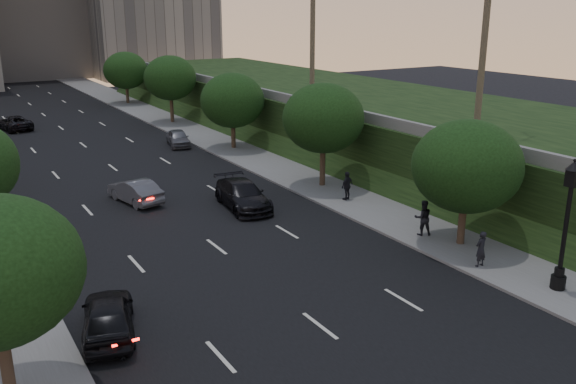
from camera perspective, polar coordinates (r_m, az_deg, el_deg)
road_surface at (r=44.37m, az=-15.37°, el=1.65°), size 16.00×140.00×0.02m
sidewalk_right at (r=48.00m, az=-3.57°, el=3.43°), size 4.50×140.00×0.15m
embankment at (r=52.42m, az=8.96°, el=6.55°), size 18.00×90.00×4.00m
parapet_wall at (r=47.08m, az=1.02°, el=8.50°), size 0.35×90.00×0.70m
tree_right_a at (r=29.92m, az=16.39°, el=2.32°), size 5.20×5.20×6.24m
tree_right_b at (r=38.71m, az=3.32°, el=6.91°), size 5.20×5.20×6.74m
tree_right_c at (r=49.92m, az=-5.22°, el=8.53°), size 5.20×5.20×6.24m
tree_right_d at (r=62.65m, az=-10.97°, el=10.43°), size 5.20×5.20×6.74m
tree_right_e at (r=76.88m, az=-14.96°, el=10.93°), size 5.20×5.20×6.24m
street_lamp at (r=26.70m, az=24.50°, el=-3.38°), size 0.64×0.64×5.62m
sedan_near_left at (r=22.84m, az=-16.49°, el=-11.04°), size 2.88×4.72×1.50m
sedan_mid_left at (r=37.45m, az=-14.12°, el=0.10°), size 2.35×4.55×1.43m
sedan_far_left at (r=64.08m, az=-24.29°, el=5.93°), size 3.20×5.30×1.37m
sedan_near_right at (r=35.42m, az=-4.26°, el=-0.28°), size 2.80×5.55×1.55m
sedan_far_right at (r=52.29m, az=-10.25°, el=4.99°), size 2.42×4.28×1.37m
pedestrian_a at (r=28.32m, az=17.59°, el=-5.10°), size 0.63×0.45×1.65m
pedestrian_b at (r=31.40m, az=12.52°, el=-2.36°), size 1.10×1.01×1.83m
pedestrian_c at (r=36.47m, az=5.56°, el=0.59°), size 1.10×0.72×1.74m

